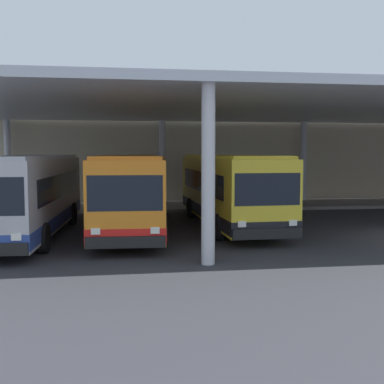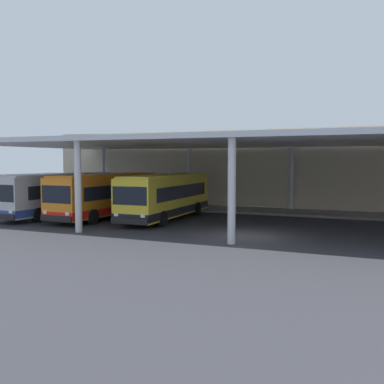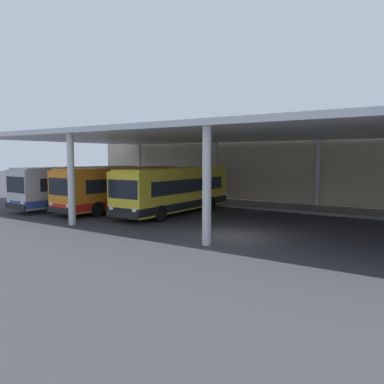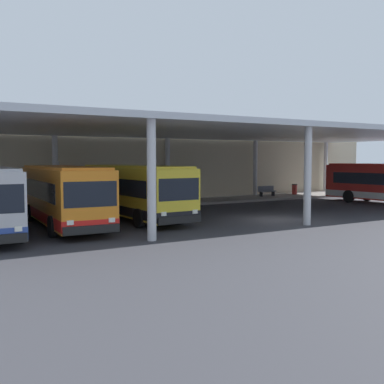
{
  "view_description": "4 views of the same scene",
  "coord_description": "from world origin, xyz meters",
  "px_view_note": "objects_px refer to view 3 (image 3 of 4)",
  "views": [
    {
      "loc": [
        -11.71,
        -15.94,
        3.29
      ],
      "look_at": [
        -8.61,
        5.06,
        1.5
      ],
      "focal_mm": 43.99,
      "sensor_mm": 36.0,
      "label": 1
    },
    {
      "loc": [
        6.61,
        -23.06,
        4.11
      ],
      "look_at": [
        -4.07,
        2.09,
        2.18
      ],
      "focal_mm": 40.99,
      "sensor_mm": 36.0,
      "label": 2
    },
    {
      "loc": [
        9.16,
        -16.91,
        3.9
      ],
      "look_at": [
        -4.47,
        2.82,
        1.76
      ],
      "focal_mm": 36.38,
      "sensor_mm": 36.0,
      "label": 3
    },
    {
      "loc": [
        -17.99,
        -20.53,
        3.55
      ],
      "look_at": [
        -3.81,
        3.18,
        1.57
      ],
      "focal_mm": 43.29,
      "sensor_mm": 36.0,
      "label": 4
    }
  ],
  "objects_px": {
    "bus_nearest_bay": "(80,186)",
    "banner_sign": "(196,180)",
    "bus_middle_bay": "(175,190)",
    "bus_second_bay": "(121,188)"
  },
  "relations": [
    {
      "from": "bus_nearest_bay",
      "to": "banner_sign",
      "type": "distance_m",
      "value": 9.71
    },
    {
      "from": "bus_nearest_bay",
      "to": "bus_middle_bay",
      "type": "xyz_separation_m",
      "value": [
        8.32,
        1.38,
        0.0
      ]
    },
    {
      "from": "bus_nearest_bay",
      "to": "bus_second_bay",
      "type": "relative_size",
      "value": 1.0
    },
    {
      "from": "bus_second_bay",
      "to": "bus_nearest_bay",
      "type": "bearing_deg",
      "value": -171.86
    },
    {
      "from": "bus_second_bay",
      "to": "banner_sign",
      "type": "relative_size",
      "value": 3.32
    },
    {
      "from": "bus_middle_bay",
      "to": "banner_sign",
      "type": "height_order",
      "value": "banner_sign"
    },
    {
      "from": "banner_sign",
      "to": "bus_middle_bay",
      "type": "bearing_deg",
      "value": -67.82
    },
    {
      "from": "bus_second_bay",
      "to": "banner_sign",
      "type": "bearing_deg",
      "value": 76.67
    },
    {
      "from": "bus_middle_bay",
      "to": "banner_sign",
      "type": "distance_m",
      "value": 7.02
    },
    {
      "from": "banner_sign",
      "to": "bus_second_bay",
      "type": "bearing_deg",
      "value": -103.33
    }
  ]
}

